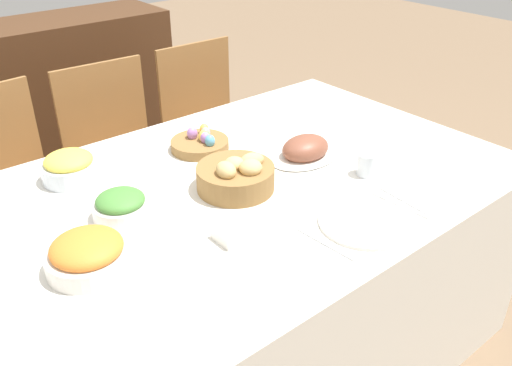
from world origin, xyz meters
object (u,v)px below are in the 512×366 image
(ham_platter, at_px, (305,150))
(drinking_cup, at_px, (367,164))
(egg_basket, at_px, (200,142))
(spoon, at_px, (405,201))
(chair_far_right, at_px, (210,127))
(knife, at_px, (399,205))
(fork, at_px, (326,244))
(chair_far_center, at_px, (119,156))
(chair_far_left, at_px, (11,190))
(sideboard, at_px, (43,108))
(dinner_plate, at_px, (365,223))
(bread_basket, at_px, (236,176))
(green_salad_bowl, at_px, (121,206))
(butter_dish, at_px, (238,231))
(pineapple_bowl, at_px, (70,167))
(carrot_bowl, at_px, (88,254))

(ham_platter, height_order, drinking_cup, ham_platter)
(egg_basket, distance_m, spoon, 0.74)
(chair_far_right, relative_size, knife, 4.56)
(fork, relative_size, drinking_cup, 2.55)
(chair_far_center, xyz_separation_m, chair_far_left, (-0.49, -0.00, 0.00))
(sideboard, xyz_separation_m, dinner_plate, (0.16, -2.17, 0.29))
(bread_basket, xyz_separation_m, green_salad_bowl, (-0.35, 0.08, -0.01))
(sideboard, relative_size, ham_platter, 5.34)
(butter_dish, bearing_deg, bread_basket, 53.40)
(butter_dish, bearing_deg, green_salad_bowl, 125.22)
(egg_basket, bearing_deg, ham_platter, -49.58)
(green_salad_bowl, bearing_deg, ham_platter, -5.11)
(spoon, bearing_deg, green_salad_bowl, 150.46)
(egg_basket, distance_m, pineapple_bowl, 0.46)
(chair_far_left, height_order, drinking_cup, chair_far_left)
(egg_basket, bearing_deg, chair_far_center, 92.37)
(chair_far_right, xyz_separation_m, knife, (-0.25, -1.34, 0.28))
(chair_far_left, xyz_separation_m, egg_basket, (0.52, -0.65, 0.30))
(green_salad_bowl, xyz_separation_m, fork, (0.35, -0.47, -0.04))
(egg_basket, xyz_separation_m, carrot_bowl, (-0.60, -0.38, 0.02))
(sideboard, height_order, carrot_bowl, sideboard)
(chair_far_center, bearing_deg, sideboard, 95.73)
(ham_platter, relative_size, carrot_bowl, 1.30)
(knife, bearing_deg, fork, 175.59)
(sideboard, height_order, ham_platter, sideboard)
(dinner_plate, height_order, spoon, dinner_plate)
(green_salad_bowl, xyz_separation_m, dinner_plate, (0.51, -0.47, -0.03))
(carrot_bowl, height_order, dinner_plate, carrot_bowl)
(bread_basket, distance_m, fork, 0.39)
(egg_basket, xyz_separation_m, drinking_cup, (0.31, -0.51, 0.01))
(chair_far_right, height_order, sideboard, sideboard)
(drinking_cup, bearing_deg, chair_far_center, 106.27)
(chair_far_center, xyz_separation_m, butter_dish, (-0.20, -1.16, 0.29))
(bread_basket, distance_m, egg_basket, 0.32)
(carrot_bowl, distance_m, spoon, 0.92)
(chair_far_center, relative_size, chair_far_right, 1.00)
(sideboard, bearing_deg, dinner_plate, -85.86)
(fork, bearing_deg, sideboard, 85.64)
(chair_far_left, distance_m, butter_dish, 1.23)
(spoon, bearing_deg, butter_dish, 164.10)
(chair_far_center, xyz_separation_m, drinking_cup, (0.34, -1.15, 0.31))
(sideboard, relative_size, spoon, 7.56)
(egg_basket, bearing_deg, spoon, -68.91)
(sideboard, bearing_deg, knife, -81.82)
(egg_basket, bearing_deg, carrot_bowl, -147.33)
(drinking_cup, relative_size, butter_dish, 0.58)
(butter_dish, bearing_deg, fork, -50.08)
(dinner_plate, bearing_deg, green_salad_bowl, 137.44)
(pineapple_bowl, relative_size, carrot_bowl, 0.85)
(ham_platter, bearing_deg, butter_dish, -154.41)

